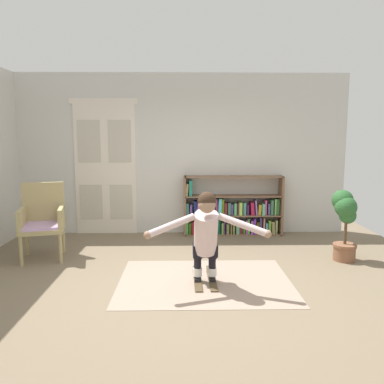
% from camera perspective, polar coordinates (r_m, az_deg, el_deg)
% --- Properties ---
extents(ground_plane, '(7.20, 7.20, 0.00)m').
position_cam_1_polar(ground_plane, '(4.87, -1.67, -13.29)').
color(ground_plane, '#776750').
extents(back_wall, '(6.00, 0.10, 2.90)m').
position_cam_1_polar(back_wall, '(7.14, -1.52, 5.51)').
color(back_wall, silver).
rests_on(back_wall, ground).
extents(double_door, '(1.22, 0.05, 2.45)m').
position_cam_1_polar(double_door, '(7.24, -12.59, 3.61)').
color(double_door, silver).
rests_on(double_door, ground).
extents(rug, '(2.12, 1.61, 0.01)m').
position_cam_1_polar(rug, '(4.94, 1.89, -12.94)').
color(rug, tan).
rests_on(rug, ground).
extents(bookshelf, '(1.79, 0.30, 1.07)m').
position_cam_1_polar(bookshelf, '(7.11, 5.74, -2.92)').
color(bookshelf, brown).
rests_on(bookshelf, ground).
extents(wicker_chair, '(0.72, 0.72, 1.10)m').
position_cam_1_polar(wicker_chair, '(6.11, -21.07, -3.70)').
color(wicker_chair, tan).
rests_on(wicker_chair, ground).
extents(potted_plant, '(0.34, 0.44, 1.02)m').
position_cam_1_polar(potted_plant, '(6.03, 21.49, -3.61)').
color(potted_plant, brown).
rests_on(potted_plant, ground).
extents(skis_pair, '(0.28, 0.74, 0.07)m').
position_cam_1_polar(skis_pair, '(4.96, 1.87, -12.61)').
color(skis_pair, brown).
rests_on(skis_pair, rug).
extents(person_skier, '(1.41, 0.62, 1.09)m').
position_cam_1_polar(person_skier, '(4.58, 2.07, -5.82)').
color(person_skier, white).
rests_on(person_skier, skis_pair).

